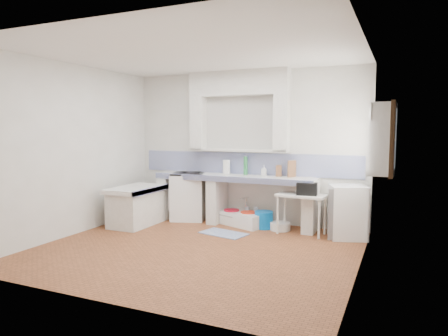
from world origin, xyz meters
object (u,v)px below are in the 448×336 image
at_px(side_table, 301,214).
at_px(fridge, 348,212).
at_px(sink, 243,219).
at_px(stove, 189,197).

relative_size(side_table, fridge, 0.94).
bearing_deg(sink, fridge, 17.42).
xyz_separation_m(stove, side_table, (2.24, -0.22, -0.10)).
height_order(side_table, fridge, fridge).
relative_size(sink, side_table, 1.11).
distance_m(stove, sink, 1.18).
height_order(sink, side_table, side_table).
distance_m(side_table, fridge, 0.74).
bearing_deg(fridge, sink, 156.47).
bearing_deg(sink, side_table, 11.72).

